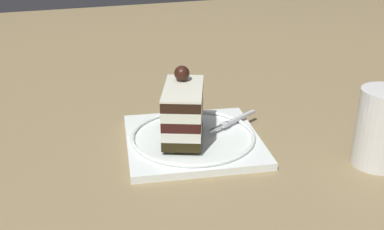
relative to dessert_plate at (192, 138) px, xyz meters
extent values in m
plane|color=#89754E|center=(0.00, -0.01, -0.01)|extent=(2.40, 2.40, 0.00)
cube|color=white|center=(0.00, 0.00, 0.00)|extent=(0.24, 0.24, 0.01)
torus|color=white|center=(0.00, 0.00, 0.01)|extent=(0.22, 0.22, 0.01)
cube|color=black|center=(0.00, -0.02, 0.02)|extent=(0.13, 0.10, 0.02)
cube|color=white|center=(0.00, -0.02, 0.03)|extent=(0.13, 0.10, 0.02)
cube|color=#331410|center=(0.00, -0.02, 0.05)|extent=(0.13, 0.10, 0.02)
cube|color=white|center=(0.00, -0.02, 0.06)|extent=(0.13, 0.10, 0.02)
cube|color=black|center=(0.00, -0.02, 0.08)|extent=(0.13, 0.10, 0.02)
cube|color=white|center=(0.00, -0.02, 0.09)|extent=(0.13, 0.10, 0.00)
sphere|color=black|center=(-0.02, -0.01, 0.10)|extent=(0.02, 0.02, 0.02)
cube|color=silver|center=(-0.02, 0.09, 0.01)|extent=(0.04, 0.07, 0.00)
cube|color=silver|center=(-0.01, 0.06, 0.01)|extent=(0.02, 0.02, 0.00)
cube|color=silver|center=(0.00, 0.04, 0.01)|extent=(0.01, 0.02, 0.00)
cube|color=silver|center=(0.00, 0.04, 0.01)|extent=(0.01, 0.02, 0.00)
cube|color=silver|center=(0.01, 0.04, 0.01)|extent=(0.01, 0.02, 0.00)
cube|color=silver|center=(0.01, 0.04, 0.01)|extent=(0.01, 0.02, 0.00)
cylinder|color=white|center=(0.15, 0.23, 0.05)|extent=(0.07, 0.07, 0.11)
cylinder|color=#B7232D|center=(0.15, 0.23, 0.02)|extent=(0.06, 0.06, 0.05)
camera|label=1|loc=(0.61, -0.21, 0.33)|focal=43.05mm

